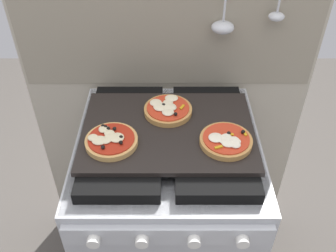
{
  "coord_description": "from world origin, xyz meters",
  "views": [
    {
      "loc": [
        0.0,
        -0.9,
        1.7
      ],
      "look_at": [
        0.0,
        0.0,
        0.93
      ],
      "focal_mm": 40.6,
      "sensor_mm": 36.0,
      "label": 1
    }
  ],
  "objects_px": {
    "baking_tray": "(168,130)",
    "pizza_left": "(111,140)",
    "pizza_center": "(167,109)",
    "stove": "(168,218)",
    "pizza_right": "(226,141)"
  },
  "relations": [
    {
      "from": "baking_tray",
      "to": "pizza_left",
      "type": "height_order",
      "value": "pizza_left"
    },
    {
      "from": "pizza_center",
      "to": "stove",
      "type": "bearing_deg",
      "value": -88.06
    },
    {
      "from": "baking_tray",
      "to": "pizza_center",
      "type": "bearing_deg",
      "value": 91.97
    },
    {
      "from": "pizza_left",
      "to": "pizza_center",
      "type": "height_order",
      "value": "same"
    },
    {
      "from": "pizza_right",
      "to": "pizza_center",
      "type": "relative_size",
      "value": 1.0
    },
    {
      "from": "stove",
      "to": "baking_tray",
      "type": "height_order",
      "value": "baking_tray"
    },
    {
      "from": "baking_tray",
      "to": "pizza_center",
      "type": "height_order",
      "value": "pizza_center"
    },
    {
      "from": "pizza_left",
      "to": "pizza_center",
      "type": "xyz_separation_m",
      "value": [
        0.17,
        0.15,
        0.0
      ]
    },
    {
      "from": "stove",
      "to": "pizza_left",
      "type": "height_order",
      "value": "pizza_left"
    },
    {
      "from": "baking_tray",
      "to": "pizza_left",
      "type": "xyz_separation_m",
      "value": [
        -0.17,
        -0.07,
        0.02
      ]
    },
    {
      "from": "stove",
      "to": "pizza_left",
      "type": "bearing_deg",
      "value": -158.51
    },
    {
      "from": "stove",
      "to": "pizza_left",
      "type": "relative_size",
      "value": 5.7
    },
    {
      "from": "baking_tray",
      "to": "pizza_right",
      "type": "bearing_deg",
      "value": -22.1
    },
    {
      "from": "stove",
      "to": "pizza_right",
      "type": "xyz_separation_m",
      "value": [
        0.17,
        -0.07,
        0.48
      ]
    },
    {
      "from": "stove",
      "to": "pizza_center",
      "type": "bearing_deg",
      "value": 91.94
    }
  ]
}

